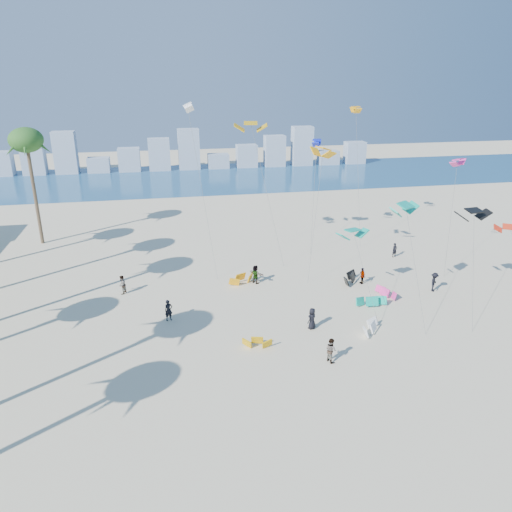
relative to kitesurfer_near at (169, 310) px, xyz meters
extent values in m
plane|color=beige|center=(4.81, -14.11, -0.92)|extent=(220.00, 220.00, 0.00)
plane|color=navy|center=(4.81, 57.89, -0.91)|extent=(220.00, 220.00, 0.00)
imported|color=black|center=(0.00, 0.00, 0.00)|extent=(0.78, 0.64, 1.84)
imported|color=gray|center=(11.25, -8.48, 0.00)|extent=(0.95, 1.07, 1.83)
imported|color=black|center=(11.34, -3.65, -0.02)|extent=(1.05, 1.00, 1.80)
imported|color=gray|center=(18.85, 4.07, -0.10)|extent=(0.50, 1.00, 1.65)
imported|color=black|center=(24.84, 1.07, 0.01)|extent=(1.31, 1.36, 1.86)
imported|color=gray|center=(8.59, 6.17, 0.01)|extent=(1.49, 1.70, 1.86)
imported|color=black|center=(25.29, 10.28, -0.10)|extent=(0.67, 0.51, 1.63)
imported|color=gray|center=(-4.14, 6.12, -0.01)|extent=(1.01, 1.10, 1.81)
cylinder|color=#595959|center=(16.53, -1.75, 2.40)|extent=(0.61, 5.58, 6.66)
cylinder|color=#595959|center=(14.59, 6.49, 5.45)|extent=(1.82, 2.50, 12.74)
cylinder|color=#595959|center=(24.85, -4.15, 3.40)|extent=(1.93, 4.90, 8.65)
cylinder|color=#595959|center=(4.04, 9.96, 7.39)|extent=(2.00, 4.22, 16.64)
cylinder|color=#595959|center=(16.95, 14.63, 5.28)|extent=(1.24, 3.34, 12.40)
cylinder|color=#595959|center=(10.97, 11.73, 6.39)|extent=(2.93, 3.67, 14.63)
cylinder|color=#595959|center=(28.82, 5.95, 4.68)|extent=(2.19, 3.84, 11.21)
cylinder|color=#595959|center=(19.73, -4.01, 3.79)|extent=(0.50, 4.63, 9.43)
cylinder|color=#595959|center=(22.72, 15.99, 6.96)|extent=(0.09, 4.31, 15.77)
cylinder|color=brown|center=(-14.58, 22.89, 5.25)|extent=(0.40, 0.40, 12.33)
ellipsoid|color=#2C5E21|center=(-14.58, 22.89, 11.41)|extent=(3.80, 3.80, 2.85)
cube|color=#9EADBF|center=(-30.99, 67.89, 1.48)|extent=(4.40, 3.00, 4.80)
cube|color=#9EADBF|center=(-24.79, 67.89, 2.38)|extent=(4.40, 3.00, 6.60)
cube|color=#9EADBF|center=(-18.59, 67.89, 3.28)|extent=(4.40, 3.00, 8.40)
cube|color=#9EADBF|center=(-12.39, 67.89, 0.58)|extent=(4.40, 3.00, 3.00)
cube|color=#9EADBF|center=(-6.19, 67.89, 1.48)|extent=(4.40, 3.00, 4.80)
cube|color=#9EADBF|center=(0.01, 67.89, 2.38)|extent=(4.40, 3.00, 6.60)
cube|color=#9EADBF|center=(6.21, 67.89, 3.28)|extent=(4.40, 3.00, 8.40)
cube|color=#9EADBF|center=(12.41, 67.89, 0.58)|extent=(4.40, 3.00, 3.00)
cube|color=#9EADBF|center=(18.61, 67.89, 1.48)|extent=(4.40, 3.00, 4.80)
cube|color=#9EADBF|center=(24.81, 67.89, 2.38)|extent=(4.40, 3.00, 6.60)
cube|color=#9EADBF|center=(31.01, 67.89, 3.28)|extent=(4.40, 3.00, 8.40)
cube|color=#9EADBF|center=(37.21, 67.89, 0.58)|extent=(4.40, 3.00, 3.00)
cube|color=#9EADBF|center=(43.41, 67.89, 1.48)|extent=(4.40, 3.00, 4.80)
camera|label=1|loc=(0.20, -37.15, 18.67)|focal=34.25mm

